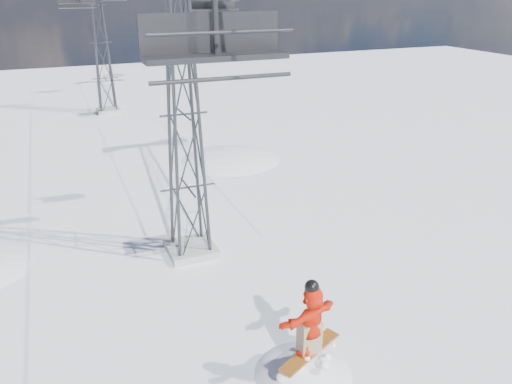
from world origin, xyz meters
TOP-DOWN VIEW (x-y plane):
  - snow_terrain at (-4.77, 21.24)m, footprint 39.00×37.00m
  - lift_tower_near at (0.80, 8.00)m, footprint 5.20×1.80m
  - lift_tower_far at (0.80, 33.00)m, footprint 5.20×1.80m
  - lift_chair_near at (-1.40, -2.59)m, footprint 1.82×0.52m
  - lift_chair_mid at (3.00, 11.13)m, footprint 1.90×0.55m

SIDE VIEW (x-z plane):
  - snow_terrain at x=-4.77m, z-range -20.59..1.41m
  - lift_tower_near at x=0.80m, z-range -0.24..11.18m
  - lift_tower_far at x=0.80m, z-range -0.24..11.18m
  - lift_chair_mid at x=3.00m, z-range 7.79..10.14m
  - lift_chair_near at x=-1.40m, z-range 7.91..10.17m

